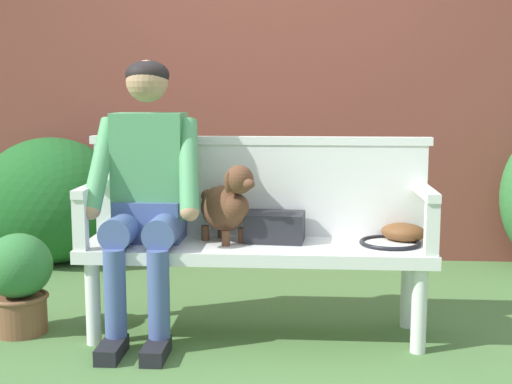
# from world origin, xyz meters

# --- Properties ---
(ground_plane) EXTENTS (40.00, 40.00, 0.00)m
(ground_plane) POSITION_xyz_m (0.00, 0.00, 0.00)
(ground_plane) COLOR #4C753D
(brick_garden_fence) EXTENTS (8.00, 0.30, 2.19)m
(brick_garden_fence) POSITION_xyz_m (0.00, 1.73, 1.09)
(brick_garden_fence) COLOR brown
(brick_garden_fence) RESTS_ON ground
(hedge_bush_far_left) EXTENTS (1.01, 0.79, 0.87)m
(hedge_bush_far_left) POSITION_xyz_m (-1.50, 1.35, 0.43)
(hedge_bush_far_left) COLOR #1E5B23
(hedge_bush_far_left) RESTS_ON ground
(garden_bench) EXTENTS (1.66, 0.47, 0.46)m
(garden_bench) POSITION_xyz_m (0.00, 0.00, 0.39)
(garden_bench) COLOR white
(garden_bench) RESTS_ON ground
(bench_backrest) EXTENTS (1.70, 0.06, 0.50)m
(bench_backrest) POSITION_xyz_m (0.00, 0.20, 0.71)
(bench_backrest) COLOR white
(bench_backrest) RESTS_ON garden_bench
(bench_armrest_left_end) EXTENTS (0.06, 0.47, 0.28)m
(bench_armrest_left_end) POSITION_xyz_m (-0.79, -0.08, 0.66)
(bench_armrest_left_end) COLOR white
(bench_armrest_left_end) RESTS_ON garden_bench
(bench_armrest_right_end) EXTENTS (0.06, 0.47, 0.28)m
(bench_armrest_right_end) POSITION_xyz_m (0.79, -0.08, 0.66)
(bench_armrest_right_end) COLOR white
(bench_armrest_right_end) RESTS_ON garden_bench
(person_seated) EXTENTS (0.56, 0.63, 1.33)m
(person_seated) POSITION_xyz_m (-0.52, -0.01, 0.73)
(person_seated) COLOR black
(person_seated) RESTS_ON ground
(dog_on_bench) EXTENTS (0.34, 0.34, 0.38)m
(dog_on_bench) POSITION_xyz_m (-0.14, 0.01, 0.65)
(dog_on_bench) COLOR brown
(dog_on_bench) RESTS_ON garden_bench
(tennis_racket) EXTENTS (0.37, 0.58, 0.03)m
(tennis_racket) POSITION_xyz_m (0.65, 0.05, 0.47)
(tennis_racket) COLOR black
(tennis_racket) RESTS_ON garden_bench
(baseball_glove) EXTENTS (0.27, 0.25, 0.09)m
(baseball_glove) POSITION_xyz_m (0.71, 0.10, 0.50)
(baseball_glove) COLOR brown
(baseball_glove) RESTS_ON garden_bench
(sports_bag) EXTENTS (0.29, 0.22, 0.14)m
(sports_bag) POSITION_xyz_m (0.09, 0.06, 0.53)
(sports_bag) COLOR #232328
(sports_bag) RESTS_ON garden_bench
(potted_plant) EXTENTS (0.33, 0.33, 0.50)m
(potted_plant) POSITION_xyz_m (-1.16, -0.05, 0.27)
(potted_plant) COLOR brown
(potted_plant) RESTS_ON ground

